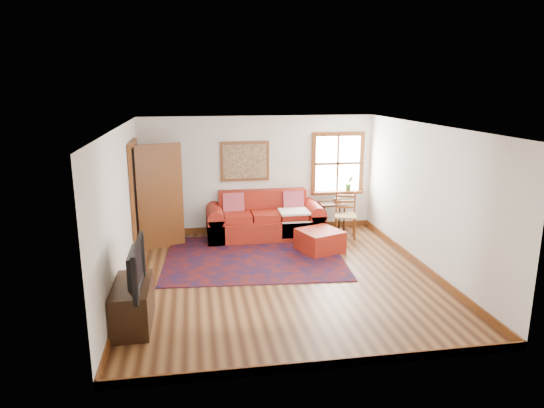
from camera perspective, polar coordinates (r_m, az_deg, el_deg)
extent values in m
plane|color=#3D2110|center=(8.19, 1.12, -8.61)|extent=(5.50, 5.50, 0.00)
cube|color=silver|center=(10.45, -1.58, 3.49)|extent=(5.00, 0.04, 2.50)
cube|color=silver|center=(5.24, 6.69, -7.22)|extent=(5.00, 0.04, 2.50)
cube|color=silver|center=(7.75, -17.33, -0.80)|extent=(0.04, 5.50, 2.50)
cube|color=silver|center=(8.60, 17.77, 0.57)|extent=(0.04, 5.50, 2.50)
cube|color=white|center=(7.59, 1.21, 9.11)|extent=(5.00, 5.50, 0.04)
cube|color=brown|center=(10.72, -1.53, -2.80)|extent=(5.00, 0.03, 0.12)
cube|color=brown|center=(8.12, -16.62, -8.95)|extent=(0.03, 5.50, 0.12)
cube|color=brown|center=(8.93, 17.13, -6.89)|extent=(0.03, 5.50, 0.12)
cube|color=white|center=(10.78, 7.71, 4.76)|extent=(1.00, 0.02, 1.20)
cube|color=brown|center=(10.68, 7.84, 8.16)|extent=(1.18, 0.06, 0.09)
cube|color=brown|center=(10.88, 7.62, 1.39)|extent=(1.18, 0.06, 0.09)
cube|color=brown|center=(10.62, 4.91, 4.70)|extent=(0.09, 0.06, 1.20)
cube|color=brown|center=(10.93, 10.47, 4.78)|extent=(0.09, 0.06, 1.20)
cube|color=brown|center=(10.76, 7.73, 4.75)|extent=(1.00, 0.04, 0.05)
cube|color=brown|center=(10.81, 7.73, 1.44)|extent=(1.15, 0.20, 0.04)
imported|color=#346423|center=(10.83, 9.06, 2.42)|extent=(0.18, 0.15, 0.33)
cube|color=black|center=(9.35, -15.89, 0.31)|extent=(0.02, 0.90, 2.05)
cube|color=brown|center=(8.86, -16.04, -0.42)|extent=(0.06, 0.09, 2.05)
cube|color=brown|center=(9.82, -15.41, 0.98)|extent=(0.06, 0.09, 2.05)
cube|color=brown|center=(9.16, -16.14, 6.84)|extent=(0.06, 1.08, 0.09)
cube|color=brown|center=(9.59, -13.02, 0.82)|extent=(0.86, 0.35, 2.05)
cube|color=silver|center=(9.57, -13.05, 1.42)|extent=(0.56, 0.22, 1.33)
cube|color=brown|center=(10.34, -3.23, 5.04)|extent=(1.05, 0.04, 0.85)
cube|color=tan|center=(10.31, -3.21, 5.02)|extent=(0.92, 0.03, 0.72)
cube|color=#51100B|center=(9.08, -2.13, -6.25)|extent=(3.43, 2.83, 0.02)
cube|color=maroon|center=(10.19, -0.83, -2.79)|extent=(2.41, 1.00, 0.42)
cube|color=maroon|center=(10.42, -1.13, 0.26)|extent=(1.88, 0.27, 0.52)
cube|color=maroon|center=(10.08, -6.68, -2.76)|extent=(0.34, 1.00, 0.52)
cube|color=maroon|center=(10.38, 4.85, -2.24)|extent=(0.34, 1.00, 0.52)
cube|color=#C95A1C|center=(10.17, -4.56, 0.07)|extent=(0.44, 0.21, 0.46)
cube|color=#C95A1C|center=(10.35, 2.51, 0.34)|extent=(0.44, 0.21, 0.46)
cube|color=silver|center=(10.01, 2.61, -0.90)|extent=(0.61, 0.55, 0.04)
cube|color=maroon|center=(9.40, 5.64, -4.32)|extent=(0.95, 0.95, 0.42)
cube|color=black|center=(10.51, 7.10, 0.03)|extent=(0.55, 0.41, 0.04)
cylinder|color=black|center=(10.37, 6.11, -2.00)|extent=(0.04, 0.04, 0.62)
cylinder|color=black|center=(10.50, 8.47, -1.88)|extent=(0.04, 0.04, 0.62)
cylinder|color=black|center=(10.68, 5.65, -1.53)|extent=(0.04, 0.04, 0.62)
cylinder|color=black|center=(10.80, 7.94, -1.42)|extent=(0.04, 0.04, 0.62)
cube|color=tan|center=(10.22, 8.65, -1.37)|extent=(0.54, 0.52, 0.04)
cylinder|color=brown|center=(10.10, 7.57, -2.97)|extent=(0.04, 0.04, 0.46)
cylinder|color=brown|center=(10.12, 9.74, -3.01)|extent=(0.04, 0.04, 0.46)
cylinder|color=brown|center=(10.38, 7.55, -1.09)|extent=(0.04, 0.04, 0.95)
cylinder|color=brown|center=(10.40, 9.66, -1.13)|extent=(0.04, 0.04, 0.95)
cube|color=brown|center=(10.33, 8.66, 0.29)|extent=(0.38, 0.13, 0.29)
cube|color=black|center=(6.82, -16.04, -11.29)|extent=(0.48, 1.06, 0.58)
imported|color=black|center=(6.42, -16.39, -7.12)|extent=(0.14, 1.06, 0.61)
cylinder|color=silver|center=(7.03, -15.48, -7.08)|extent=(0.12, 0.12, 0.18)
cylinder|color=#FFA53F|center=(7.04, -15.47, -7.31)|extent=(0.07, 0.07, 0.12)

